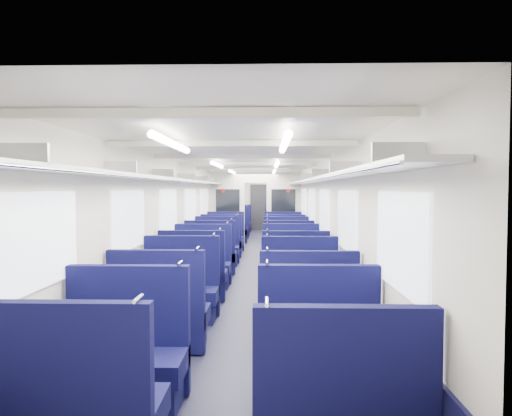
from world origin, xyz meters
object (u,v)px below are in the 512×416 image
(seat_14, at_px, (217,250))
(seat_19, at_px, (283,240))
(seat_4, at_px, (160,318))
(seat_21, at_px, (281,232))
(seat_15, at_px, (287,250))
(seat_7, at_px, (300,295))
(seat_9, at_px, (295,279))
(seat_12, at_px, (211,257))
(end_door, at_px, (259,207))
(seat_6, at_px, (180,293))
(seat_24, at_px, (236,227))
(seat_16, at_px, (222,244))
(seat_10, at_px, (202,267))
(seat_17, at_px, (285,244))
(seat_23, at_px, (280,229))
(seat_22, at_px, (234,229))
(bulkhead, at_px, (256,207))
(seat_3, at_px, (320,360))
(seat_18, at_px, (225,239))
(seat_13, at_px, (289,257))
(seat_20, at_px, (231,232))
(seat_5, at_px, (308,320))
(seat_26, at_px, (238,224))
(seat_8, at_px, (193,278))
(seat_11, at_px, (291,266))
(seat_2, at_px, (124,361))
(seat_25, at_px, (279,227))
(seat_27, at_px, (279,224))

(seat_14, xyz_separation_m, seat_19, (1.66, 2.20, 0.00))
(seat_4, distance_m, seat_21, 10.18)
(seat_15, bearing_deg, seat_7, -90.00)
(seat_9, distance_m, seat_12, 2.85)
(end_door, xyz_separation_m, seat_15, (0.83, -9.20, -0.63))
(seat_6, bearing_deg, seat_24, 90.00)
(seat_16, bearing_deg, seat_10, -90.00)
(seat_17, relative_size, seat_23, 1.00)
(seat_22, bearing_deg, bulkhead, -65.27)
(seat_14, bearing_deg, seat_21, 69.04)
(seat_22, bearing_deg, seat_16, -90.00)
(seat_3, height_order, seat_23, same)
(seat_18, bearing_deg, end_door, 83.20)
(seat_13, xyz_separation_m, seat_22, (-1.66, 6.49, 0.00))
(seat_4, height_order, seat_15, same)
(seat_13, bearing_deg, seat_3, -90.00)
(seat_9, relative_size, seat_20, 1.00)
(seat_4, xyz_separation_m, seat_6, (0.00, 1.20, 0.00))
(seat_7, bearing_deg, seat_23, 90.00)
(seat_22, xyz_separation_m, seat_23, (1.66, 0.01, 0.00))
(seat_22, bearing_deg, seat_24, 90.00)
(seat_5, distance_m, seat_26, 13.72)
(seat_10, distance_m, seat_26, 10.28)
(seat_13, xyz_separation_m, seat_26, (-1.66, 8.96, 0.00))
(seat_8, bearing_deg, seat_6, -90.00)
(seat_14, xyz_separation_m, seat_15, (1.66, -0.05, 0.00))
(seat_12, bearing_deg, seat_3, -74.06)
(seat_11, height_order, seat_18, same)
(seat_22, relative_size, seat_24, 1.00)
(seat_2, xyz_separation_m, seat_23, (1.66, 12.41, 0.00))
(end_door, bearing_deg, seat_13, -85.36)
(bulkhead, relative_size, seat_19, 2.36)
(seat_3, xyz_separation_m, seat_18, (-1.66, 9.12, 0.00))
(seat_8, bearing_deg, seat_17, 69.60)
(seat_2, xyz_separation_m, seat_9, (1.66, 3.56, 0.00))
(end_door, distance_m, seat_9, 12.62)
(seat_3, distance_m, seat_26, 14.91)
(seat_14, relative_size, seat_23, 1.00)
(seat_24, bearing_deg, seat_25, 0.21)
(seat_10, height_order, seat_20, same)
(end_door, xyz_separation_m, seat_8, (-0.83, -12.55, -0.63))
(seat_22, bearing_deg, seat_21, -33.06)
(seat_12, distance_m, seat_24, 7.69)
(seat_22, distance_m, seat_25, 2.03)
(seat_24, xyz_separation_m, seat_27, (1.66, 1.19, 0.00))
(bulkhead, xyz_separation_m, seat_19, (0.83, -1.41, -0.87))
(bulkhead, distance_m, seat_6, 8.21)
(seat_7, xyz_separation_m, seat_8, (-1.66, 1.16, 0.00))
(seat_6, relative_size, seat_8, 1.00)
(seat_23, distance_m, seat_26, 2.97)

